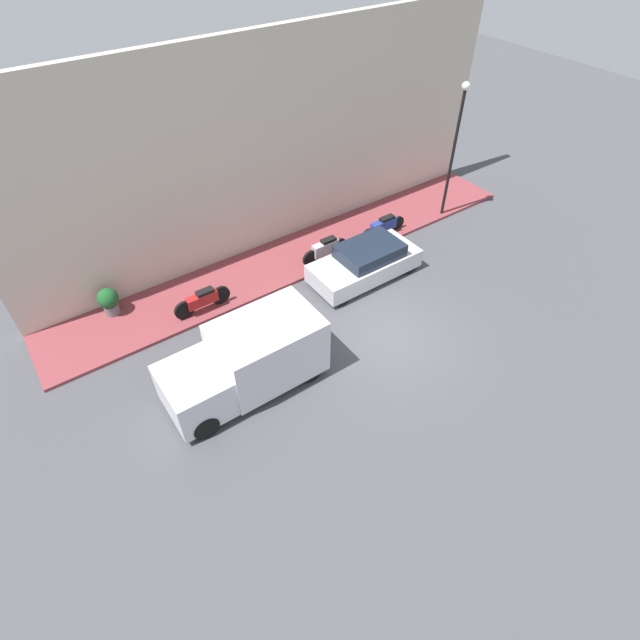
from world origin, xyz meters
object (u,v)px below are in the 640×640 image
at_px(motorcycle_red, 203,300).
at_px(motorcycle_blue, 384,226).
at_px(scooter_silver, 326,249).
at_px(parked_car, 366,262).
at_px(streetlamp, 456,138).
at_px(delivery_van, 246,361).
at_px(potted_plant, 109,300).

bearing_deg(motorcycle_red, motorcycle_blue, -90.19).
bearing_deg(motorcycle_red, scooter_silver, -90.17).
bearing_deg(parked_car, motorcycle_red, 74.45).
relative_size(motorcycle_blue, streetlamp, 0.40).
height_order(delivery_van, streetlamp, streetlamp).
distance_m(parked_car, potted_plant, 8.84).
bearing_deg(streetlamp, scooter_silver, 88.15).
bearing_deg(potted_plant, streetlamp, -97.74).
xyz_separation_m(parked_car, motorcycle_red, (1.58, 5.67, -0.07)).
relative_size(motorcycle_red, streetlamp, 0.37).
relative_size(parked_car, delivery_van, 0.88).
xyz_separation_m(scooter_silver, potted_plant, (1.65, 7.59, 0.08)).
distance_m(scooter_silver, motorcycle_red, 5.02).
height_order(delivery_van, scooter_silver, delivery_van).
relative_size(delivery_van, potted_plant, 4.64).
distance_m(scooter_silver, streetlamp, 6.61).
height_order(motorcycle_blue, potted_plant, potted_plant).
relative_size(scooter_silver, potted_plant, 2.01).
bearing_deg(scooter_silver, streetlamp, -91.85).
bearing_deg(parked_car, scooter_silver, 22.64).
distance_m(parked_car, motorcycle_blue, 2.68).
distance_m(delivery_van, scooter_silver, 6.43).
xyz_separation_m(motorcycle_blue, streetlamp, (-0.18, -3.13, 2.85)).
bearing_deg(motorcycle_red, potted_plant, 57.55).
distance_m(parked_car, streetlamp, 6.15).
bearing_deg(scooter_silver, motorcycle_blue, -90.23).
xyz_separation_m(motorcycle_blue, motorcycle_red, (0.03, 7.86, 0.02)).
xyz_separation_m(parked_car, delivery_van, (-2.03, 5.97, 0.41)).
distance_m(delivery_van, potted_plant, 5.73).
height_order(motorcycle_blue, streetlamp, streetlamp).
bearing_deg(parked_car, potted_plant, 68.70).
height_order(delivery_van, motorcycle_blue, delivery_van).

